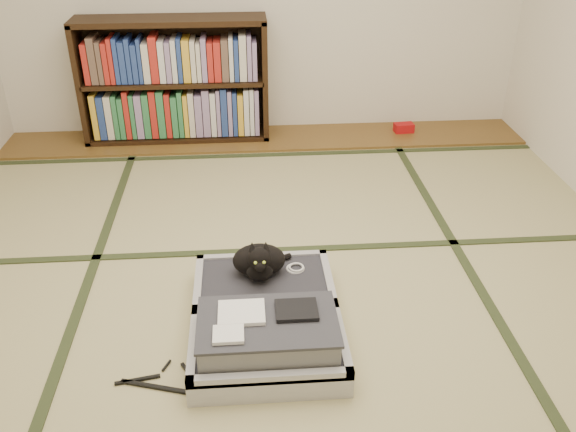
{
  "coord_description": "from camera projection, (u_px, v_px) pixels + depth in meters",
  "views": [
    {
      "loc": [
        -0.16,
        -2.45,
        1.86
      ],
      "look_at": [
        0.05,
        0.35,
        0.25
      ],
      "focal_mm": 38.0,
      "sensor_mm": 36.0,
      "label": 1
    }
  ],
  "objects": [
    {
      "name": "cable_coil",
      "position": [
        296.0,
        268.0,
        3.02
      ],
      "size": [
        0.09,
        0.09,
        0.02
      ],
      "color": "white",
      "rests_on": "suitcase"
    },
    {
      "name": "hanger",
      "position": [
        164.0,
        383.0,
        2.52
      ],
      "size": [
        0.39,
        0.23,
        0.01
      ],
      "color": "black",
      "rests_on": "floor"
    },
    {
      "name": "floor",
      "position": [
        283.0,
        294.0,
        3.06
      ],
      "size": [
        4.5,
        4.5,
        0.0
      ],
      "primitive_type": "plane",
      "color": "tan",
      "rests_on": "ground"
    },
    {
      "name": "tatami_borders",
      "position": [
        277.0,
        241.0,
        3.48
      ],
      "size": [
        4.0,
        4.5,
        0.01
      ],
      "color": "#2D381E",
      "rests_on": "ground"
    },
    {
      "name": "wood_strip",
      "position": [
        266.0,
        138.0,
        4.78
      ],
      "size": [
        4.0,
        0.5,
        0.02
      ],
      "primitive_type": "cube",
      "color": "brown",
      "rests_on": "ground"
    },
    {
      "name": "red_item",
      "position": [
        404.0,
        128.0,
        4.86
      ],
      "size": [
        0.16,
        0.1,
        0.07
      ],
      "primitive_type": "cube",
      "rotation": [
        0.0,
        0.0,
        0.08
      ],
      "color": "#AF0E10",
      "rests_on": "wood_strip"
    },
    {
      "name": "bookcase",
      "position": [
        175.0,
        83.0,
        4.58
      ],
      "size": [
        1.39,
        0.32,
        0.92
      ],
      "color": "black",
      "rests_on": "wood_strip"
    },
    {
      "name": "suitcase",
      "position": [
        266.0,
        320.0,
        2.74
      ],
      "size": [
        0.66,
        0.89,
        0.26
      ],
      "color": "#B8B7BC",
      "rests_on": "floor"
    },
    {
      "name": "cat",
      "position": [
        259.0,
        261.0,
        2.93
      ],
      "size": [
        0.3,
        0.3,
        0.24
      ],
      "color": "black",
      "rests_on": "suitcase"
    }
  ]
}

